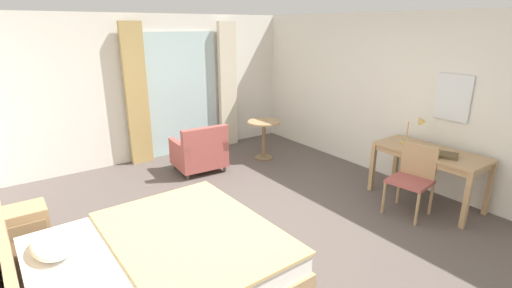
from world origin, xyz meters
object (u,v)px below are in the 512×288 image
object	(u,v)px
nightstand	(24,233)
desk_chair	(413,175)
bed	(152,269)
closed_book	(444,155)
armchair_by_window	(200,153)
desk_lamp	(416,127)
round_cafe_table	(264,131)
writing_desk	(430,156)

from	to	relation	value
nightstand	desk_chair	xyz separation A→B (m)	(4.16, -1.77, 0.24)
bed	desk_chair	size ratio (longest dim) A/B	2.43
closed_book	armchair_by_window	bearing A→B (deg)	98.93
desk_lamp	round_cafe_table	size ratio (longest dim) A/B	0.61
round_cafe_table	desk_lamp	bearing A→B (deg)	-71.00
desk_chair	writing_desk	bearing A→B (deg)	7.02
nightstand	desk_chair	distance (m)	4.53
bed	desk_chair	xyz separation A→B (m)	(3.29, -0.42, 0.25)
desk_lamp	closed_book	size ratio (longest dim) A/B	1.39
writing_desk	desk_chair	world-z (taller)	desk_chair
bed	nightstand	xyz separation A→B (m)	(-0.87, 1.35, 0.01)
writing_desk	armchair_by_window	bearing A→B (deg)	125.61
nightstand	desk_lamp	size ratio (longest dim) A/B	1.28
writing_desk	armchair_by_window	xyz separation A→B (m)	(-2.00, 2.79, -0.33)
nightstand	writing_desk	xyz separation A→B (m)	(4.60, -1.72, 0.39)
armchair_by_window	round_cafe_table	distance (m)	1.26
desk_chair	round_cafe_table	xyz separation A→B (m)	(-0.32, 2.75, -0.00)
desk_chair	closed_book	world-z (taller)	desk_chair
desk_lamp	writing_desk	bearing A→B (deg)	-102.10
armchair_by_window	round_cafe_table	xyz separation A→B (m)	(1.24, -0.10, 0.18)
nightstand	round_cafe_table	world-z (taller)	round_cafe_table
closed_book	bed	bearing A→B (deg)	147.30
desk_chair	armchair_by_window	size ratio (longest dim) A/B	1.10
nightstand	armchair_by_window	xyz separation A→B (m)	(2.60, 1.07, 0.05)
nightstand	desk_lamp	xyz separation A→B (m)	(4.66, -1.42, 0.72)
desk_chair	round_cafe_table	distance (m)	2.77
nightstand	armchair_by_window	world-z (taller)	armchair_by_window
bed	writing_desk	bearing A→B (deg)	-5.67
desk_lamp	armchair_by_window	size ratio (longest dim) A/B	0.53
desk_chair	desk_lamp	bearing A→B (deg)	34.67
armchair_by_window	closed_book	bearing A→B (deg)	-57.81
desk_chair	desk_lamp	world-z (taller)	desk_lamp
desk_lamp	closed_book	distance (m)	0.59
desk_chair	armchair_by_window	xyz separation A→B (m)	(-1.56, 2.85, -0.18)
bed	armchair_by_window	world-z (taller)	bed
closed_book	armchair_by_window	size ratio (longest dim) A/B	0.38
closed_book	armchair_by_window	xyz separation A→B (m)	(-1.91, 3.03, -0.44)
bed	writing_desk	distance (m)	3.77
desk_lamp	armchair_by_window	world-z (taller)	desk_lamp
bed	writing_desk	size ratio (longest dim) A/B	1.55
desk_chair	closed_book	size ratio (longest dim) A/B	2.92
writing_desk	closed_book	xyz separation A→B (m)	(-0.10, -0.23, 0.11)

